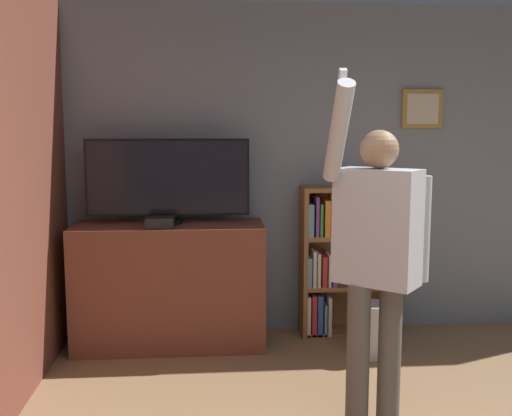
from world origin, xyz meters
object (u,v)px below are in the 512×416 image
(television, at_px, (168,179))
(game_console, at_px, (160,223))
(bookshelf, at_px, (340,262))
(waste_bin, at_px, (373,330))
(person, at_px, (377,252))

(television, bearing_deg, game_console, -104.57)
(bookshelf, bearing_deg, television, -175.14)
(bookshelf, distance_m, waste_bin, 0.67)
(game_console, xyz_separation_m, person, (1.28, -1.29, 0.03))
(person, relative_size, waste_bin, 4.97)
(television, bearing_deg, person, -50.38)
(game_console, xyz_separation_m, waste_bin, (1.59, -0.20, -0.80))
(television, xyz_separation_m, game_console, (-0.05, -0.20, -0.30))
(waste_bin, bearing_deg, person, -105.68)
(bookshelf, relative_size, person, 0.62)
(television, xyz_separation_m, bookshelf, (1.38, 0.12, -0.70))
(television, relative_size, waste_bin, 3.13)
(television, xyz_separation_m, waste_bin, (1.53, -0.39, -1.11))
(television, distance_m, game_console, 0.37)
(waste_bin, bearing_deg, bookshelf, 106.40)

